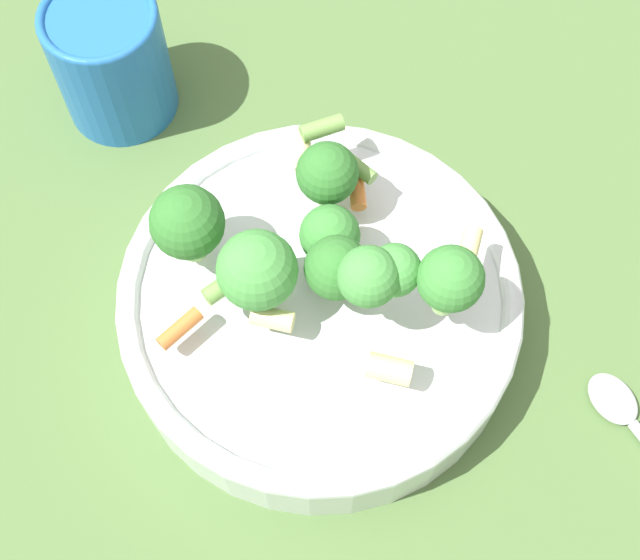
% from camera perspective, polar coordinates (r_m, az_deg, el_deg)
% --- Properties ---
extents(ground_plane, '(3.00, 3.00, 0.00)m').
position_cam_1_polar(ground_plane, '(0.58, 0.00, -2.77)').
color(ground_plane, '#4C6B38').
extents(bowl, '(0.25, 0.25, 0.05)m').
position_cam_1_polar(bowl, '(0.55, 0.00, -1.65)').
color(bowl, silver).
rests_on(bowl, ground_plane).
extents(pasta_salad, '(0.17, 0.19, 0.07)m').
position_cam_1_polar(pasta_salad, '(0.50, -0.66, 2.10)').
color(pasta_salad, '#8CB766').
rests_on(pasta_salad, bowl).
extents(cup, '(0.08, 0.08, 0.09)m').
position_cam_1_polar(cup, '(0.64, -13.25, 13.56)').
color(cup, '#2366B2').
rests_on(cup, ground_plane).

